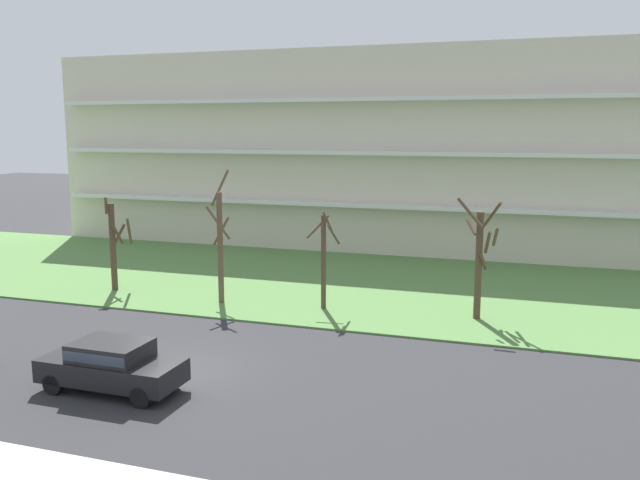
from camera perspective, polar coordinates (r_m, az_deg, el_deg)
name	(u,v)px	position (r m, az deg, el deg)	size (l,w,h in m)	color
ground	(176,372)	(22.86, -12.20, -11.01)	(160.00, 160.00, 0.00)	#2D2D30
grass_lawn_strip	(314,281)	(35.09, -0.48, -3.49)	(80.00, 16.00, 0.08)	#547F42
apartment_building	(381,149)	(48.36, 5.25, 7.72)	(43.51, 14.37, 12.92)	beige
tree_far_left	(115,244)	(34.02, -17.18, -0.31)	(1.59, 1.68, 4.65)	#4C3828
tree_left	(220,243)	(30.40, -8.54, -0.24)	(1.25, 1.26, 6.12)	brown
tree_center	(324,258)	(29.13, 0.34, -1.52)	(1.45, 1.44, 4.46)	#4C3828
tree_right	(480,257)	(28.26, 13.52, -1.46)	(1.83, 1.83, 5.16)	#4C3828
sedan_black_near_left	(112,364)	(21.55, -17.41, -10.07)	(4.41, 1.83, 1.57)	black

